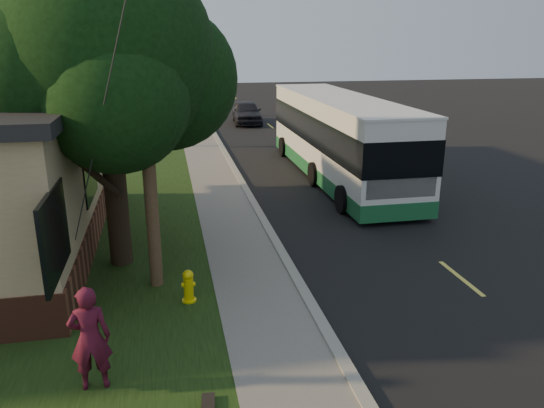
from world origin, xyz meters
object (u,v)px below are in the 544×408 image
Objects in this scene: bare_tree_far at (162,89)px; skateboarder at (90,338)px; bare_tree_near at (152,107)px; distant_car at (247,112)px; traffic_signal at (204,70)px; leafy_tree at (105,59)px; utility_pole at (143,88)px; fire_hydrant at (188,286)px; transit_bus at (338,135)px.

skateboarder is at bearing -92.26° from bare_tree_far.
distant_car is at bearing 50.46° from bare_tree_near.
leafy_tree is at bearing -98.47° from traffic_signal.
traffic_signal is (4.67, 31.35, -2.00)m from leafy_tree.
distant_car is at bearing -107.20° from skateboarder.
bare_tree_near is 0.78× the size of traffic_signal.
traffic_signal is 3.00× the size of skateboarder.
skateboarder is at bearing -97.43° from traffic_signal.
bare_tree_near is 16.52m from traffic_signal.
traffic_signal is at bearing 48.81° from bare_tree_far.
bare_tree_near is 9.72m from distant_car.
traffic_signal is (3.81, 33.01, -1.47)m from utility_pole.
fire_hydrant is 30.04m from bare_tree_far.
utility_pole reaches higher than bare_tree_near.
transit_bus is (7.38, 8.98, -2.83)m from utility_pole.
bare_tree_far is at bearing -95.65° from skateboarder.
transit_bus reaches higher than distant_car.
bare_tree_near is at bearing 90.66° from utility_pole.
bare_tree_far reaches higher than distant_car.
leafy_tree is (-0.87, 1.66, 0.54)m from utility_pole.
utility_pole is 33.26m from traffic_signal.
bare_tree_far is (0.31, 29.01, -2.63)m from utility_pole.
traffic_signal reaches higher than fire_hydrant.
leafy_tree is at bearing 120.67° from fire_hydrant.
fire_hydrant is at bearing -123.79° from transit_bus.
utility_pole reaches higher than leafy_tree.
traffic_signal is at bearing 107.90° from distant_car.
utility_pole is 2.11× the size of bare_tree_near.
transit_bus is (6.67, 9.97, 1.36)m from fire_hydrant.
traffic_signal is 37.11m from skateboarder.
fire_hydrant is at bearing -125.13° from skateboarder.
leafy_tree is at bearing 117.60° from utility_pole.
traffic_signal is at bearing 84.79° from fire_hydrant.
leafy_tree reaches higher than fire_hydrant.
bare_tree_near is 20.78m from skateboarder.
bare_tree_near is at bearing -95.58° from skateboarder.
leafy_tree reaches higher than traffic_signal.
utility_pole is at bearing -99.69° from distant_car.
skateboarder is (-1.69, -2.73, 0.55)m from fire_hydrant.
utility_pole reaches higher than traffic_signal.
utility_pole is 1.98× the size of distant_car.
fire_hydrant is 25.96m from distant_car.
traffic_signal is (3.10, 34.00, 2.73)m from fire_hydrant.
bare_tree_far is 21.24m from transit_bus.
fire_hydrant is 12.08m from transit_bus.
bare_tree_near is 0.35× the size of transit_bus.
fire_hydrant is 0.17× the size of bare_tree_near.
skateboarder is (-4.79, -36.73, -2.18)m from traffic_signal.
skateboarder is (-0.79, -20.73, -1.17)m from bare_tree_near.
transit_bus is 15.23m from skateboarder.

